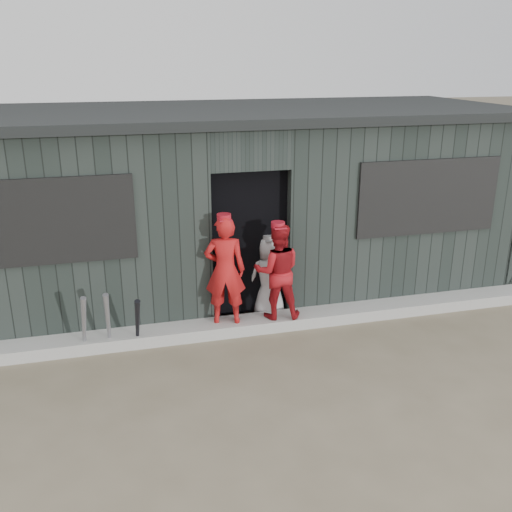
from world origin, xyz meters
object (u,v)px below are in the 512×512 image
object	(u,v)px
player_red_right	(277,271)
bat_left	(84,325)
player_red_left	(225,270)
dugout	(227,201)
bat_mid	(108,321)
player_grey_back	(269,277)
bat_right	(137,323)

from	to	relation	value
player_red_right	bat_left	bearing A→B (deg)	14.61
player_red_left	dugout	xyz separation A→B (m)	(0.38, 1.67, 0.45)
bat_mid	player_red_left	size ratio (longest dim) A/B	0.58
bat_left	player_grey_back	bearing A→B (deg)	11.50
player_red_left	player_grey_back	xyz separation A→B (m)	(0.65, 0.31, -0.28)
bat_right	player_red_right	world-z (taller)	player_red_right
bat_left	bat_right	size ratio (longest dim) A/B	1.10
bat_right	player_grey_back	bearing A→B (deg)	16.16
bat_left	bat_mid	xyz separation A→B (m)	(0.27, 0.01, 0.00)
player_red_right	dugout	distance (m)	1.78
player_red_right	player_red_left	bearing A→B (deg)	9.78
dugout	bat_right	bearing A→B (deg)	-128.41
player_red_right	bat_right	bearing A→B (deg)	16.79
player_grey_back	bat_mid	bearing A→B (deg)	14.42
player_red_left	dugout	bearing A→B (deg)	-90.50
player_red_left	player_red_right	world-z (taller)	player_red_left
bat_left	player_red_right	size ratio (longest dim) A/B	0.64
bat_mid	bat_right	bearing A→B (deg)	-7.36
bat_right	player_red_right	distance (m)	1.82
bat_mid	player_red_right	world-z (taller)	player_red_right
bat_left	bat_mid	bearing A→B (deg)	3.06
bat_mid	player_grey_back	distance (m)	2.13
player_red_left	dugout	distance (m)	1.77
bat_right	player_grey_back	size ratio (longest dim) A/B	0.64
bat_mid	dugout	bearing A→B (deg)	45.19
bat_right	dugout	bearing A→B (deg)	51.59
bat_right	bat_mid	bearing A→B (deg)	172.64
bat_left	player_red_left	world-z (taller)	player_red_left
bat_right	player_red_right	bearing A→B (deg)	5.90
bat_mid	player_red_right	size ratio (longest dim) A/B	0.65
bat_left	player_grey_back	xyz separation A→B (m)	(2.34, 0.48, 0.17)
bat_right	player_red_right	size ratio (longest dim) A/B	0.59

